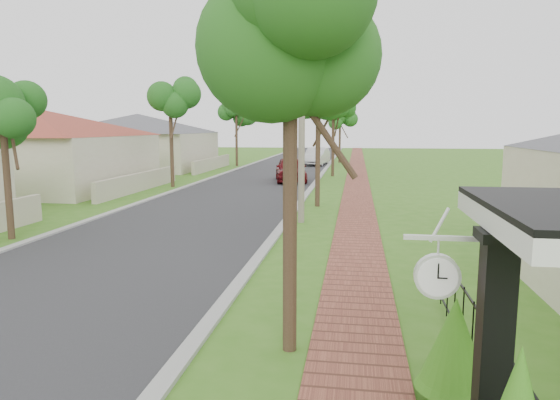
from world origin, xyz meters
The scene contains 15 objects.
ground centered at (0.00, 0.00, 0.00)m, with size 160.00×160.00×0.00m, color #3A701A.
road centered at (-3.00, 20.00, 0.00)m, with size 7.00×120.00×0.02m, color #28282B.
kerb_right centered at (0.65, 20.00, 0.00)m, with size 0.30×120.00×0.10m, color #9E9E99.
kerb_left centered at (-6.65, 20.00, 0.00)m, with size 0.30×120.00×0.10m, color #9E9E99.
sidewalk centered at (3.25, 20.00, 0.00)m, with size 1.50×120.00×0.03m, color #99533D.
porch_post centered at (4.55, -1.00, 1.12)m, with size 0.48×0.48×2.52m.
picket_fence centered at (4.90, 0.00, 0.53)m, with size 0.03×8.02×1.00m.
street_trees centered at (-2.87, 26.84, 4.54)m, with size 10.70×37.65×5.89m.
far_house_red centered at (-14.97, 20.00, 2.34)m, with size 15.56×15.56×4.60m.
far_house_grey centered at (-14.97, 34.00, 2.34)m, with size 15.56×15.56×4.60m.
parked_car_red centered at (-1.00, 25.88, 0.79)m, with size 1.88×4.67×1.59m, color #600E13.
parked_car_white centered at (-0.48, 40.26, 0.80)m, with size 1.69×4.85×1.60m, color silver.
near_tree centered at (2.20, 1.50, 4.80)m, with size 2.34×2.34×6.01m.
utility_pole centered at (1.20, 12.13, 4.20)m, with size 1.20×0.24×8.27m.
station_clock centered at (4.05, -0.60, 1.95)m, with size 0.80×0.13×0.68m.
Camera 1 is at (3.18, -5.89, 3.48)m, focal length 32.00 mm.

